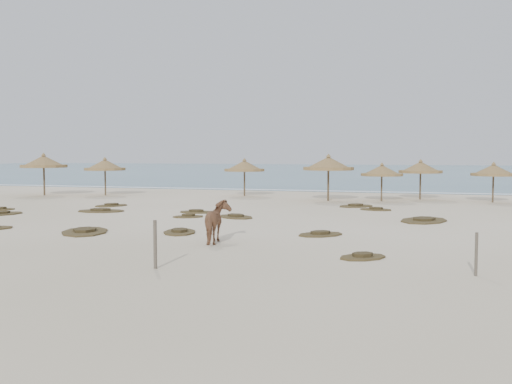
# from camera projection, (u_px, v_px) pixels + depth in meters

# --- Properties ---
(ground) EXTENTS (160.00, 160.00, 0.00)m
(ground) POSITION_uv_depth(u_px,v_px,m) (156.00, 235.00, 21.46)
(ground) COLOR beige
(ground) RESTS_ON ground
(ocean) EXTENTS (200.00, 100.00, 0.01)m
(ocean) POSITION_uv_depth(u_px,v_px,m) (358.00, 171.00, 93.41)
(ocean) COLOR #275A75
(ocean) RESTS_ON ground
(foam_line) EXTENTS (70.00, 0.60, 0.01)m
(foam_line) POSITION_uv_depth(u_px,v_px,m) (297.00, 190.00, 46.40)
(foam_line) COLOR white
(foam_line) RESTS_ON ground
(palapa_0) EXTENTS (3.91, 3.91, 3.09)m
(palapa_0) POSITION_uv_depth(u_px,v_px,m) (44.00, 162.00, 41.07)
(palapa_0) COLOR brown
(palapa_0) RESTS_ON ground
(palapa_1) EXTENTS (3.15, 3.15, 2.78)m
(palapa_1) POSITION_uv_depth(u_px,v_px,m) (105.00, 165.00, 41.15)
(palapa_1) COLOR brown
(palapa_1) RESTS_ON ground
(palapa_2) EXTENTS (3.61, 3.61, 2.71)m
(palapa_2) POSITION_uv_depth(u_px,v_px,m) (244.00, 166.00, 40.44)
(palapa_2) COLOR brown
(palapa_2) RESTS_ON ground
(palapa_3) EXTENTS (3.71, 3.71, 3.03)m
(palapa_3) POSITION_uv_depth(u_px,v_px,m) (328.00, 164.00, 36.39)
(palapa_3) COLOR brown
(palapa_3) RESTS_ON ground
(palapa_4) EXTENTS (3.19, 3.19, 2.48)m
(palapa_4) POSITION_uv_depth(u_px,v_px,m) (382.00, 171.00, 36.18)
(palapa_4) COLOR brown
(palapa_4) RESTS_ON ground
(palapa_5) EXTENTS (2.94, 2.94, 2.68)m
(palapa_5) POSITION_uv_depth(u_px,v_px,m) (421.00, 168.00, 37.56)
(palapa_5) COLOR brown
(palapa_5) RESTS_ON ground
(palapa_6) EXTENTS (2.94, 2.94, 2.54)m
(palapa_6) POSITION_uv_depth(u_px,v_px,m) (494.00, 171.00, 35.27)
(palapa_6) COLOR brown
(palapa_6) RESTS_ON ground
(horse) EXTENTS (1.13, 1.86, 1.46)m
(horse) POSITION_uv_depth(u_px,v_px,m) (218.00, 222.00, 19.53)
(horse) COLOR #926142
(horse) RESTS_ON ground
(fence_post_near) EXTENTS (0.11, 0.11, 1.31)m
(fence_post_near) POSITION_uv_depth(u_px,v_px,m) (155.00, 244.00, 15.22)
(fence_post_near) COLOR brown
(fence_post_near) RESTS_ON ground
(fence_post_far) EXTENTS (0.10, 0.10, 1.10)m
(fence_post_far) POSITION_uv_depth(u_px,v_px,m) (476.00, 254.00, 14.34)
(fence_post_far) COLOR brown
(fence_post_far) RESTS_ON ground
(scrub_1) EXTENTS (2.74, 2.05, 0.16)m
(scrub_1) POSITION_uv_depth(u_px,v_px,m) (101.00, 211.00, 29.95)
(scrub_1) COLOR brown
(scrub_1) RESTS_ON ground
(scrub_2) EXTENTS (1.77, 1.59, 0.16)m
(scrub_2) POSITION_uv_depth(u_px,v_px,m) (188.00, 216.00, 27.33)
(scrub_2) COLOR brown
(scrub_2) RESTS_ON ground
(scrub_3) EXTENTS (2.47, 2.35, 0.16)m
(scrub_3) POSITION_uv_depth(u_px,v_px,m) (236.00, 216.00, 27.22)
(scrub_3) COLOR brown
(scrub_3) RESTS_ON ground
(scrub_4) EXTENTS (2.13, 2.10, 0.16)m
(scrub_4) POSITION_uv_depth(u_px,v_px,m) (320.00, 234.00, 21.39)
(scrub_4) COLOR brown
(scrub_4) RESTS_ON ground
(scrub_5) EXTENTS (2.76, 3.41, 0.16)m
(scrub_5) POSITION_uv_depth(u_px,v_px,m) (424.00, 220.00, 25.79)
(scrub_5) COLOR brown
(scrub_5) RESTS_ON ground
(scrub_6) EXTENTS (2.13, 2.32, 0.16)m
(scrub_6) POSITION_uv_depth(u_px,v_px,m) (111.00, 205.00, 32.99)
(scrub_6) COLOR brown
(scrub_6) RESTS_ON ground
(scrub_7) EXTENTS (2.56, 2.59, 0.16)m
(scrub_7) POSITION_uv_depth(u_px,v_px,m) (356.00, 206.00, 32.63)
(scrub_7) COLOR brown
(scrub_7) RESTS_ON ground
(scrub_8) EXTENTS (1.75, 1.63, 0.16)m
(scrub_8) POSITION_uv_depth(u_px,v_px,m) (0.00, 209.00, 30.79)
(scrub_8) COLOR brown
(scrub_8) RESTS_ON ground
(scrub_9) EXTENTS (2.74, 3.18, 0.16)m
(scrub_9) POSITION_uv_depth(u_px,v_px,m) (85.00, 231.00, 22.13)
(scrub_9) COLOR brown
(scrub_9) RESTS_ON ground
(scrub_10) EXTENTS (1.87, 1.37, 0.16)m
(scrub_10) POSITION_uv_depth(u_px,v_px,m) (376.00, 209.00, 30.69)
(scrub_10) COLOR brown
(scrub_10) RESTS_ON ground
(scrub_12) EXTENTS (1.77, 1.74, 0.16)m
(scrub_12) POSITION_uv_depth(u_px,v_px,m) (363.00, 256.00, 16.77)
(scrub_12) COLOR brown
(scrub_12) RESTS_ON ground
(scrub_13) EXTENTS (1.85, 1.24, 0.16)m
(scrub_13) POSITION_uv_depth(u_px,v_px,m) (196.00, 212.00, 29.41)
(scrub_13) COLOR brown
(scrub_13) RESTS_ON ground
(scrub_14) EXTENTS (1.80, 2.21, 0.16)m
(scrub_14) POSITION_uv_depth(u_px,v_px,m) (180.00, 232.00, 22.01)
(scrub_14) COLOR brown
(scrub_14) RESTS_ON ground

